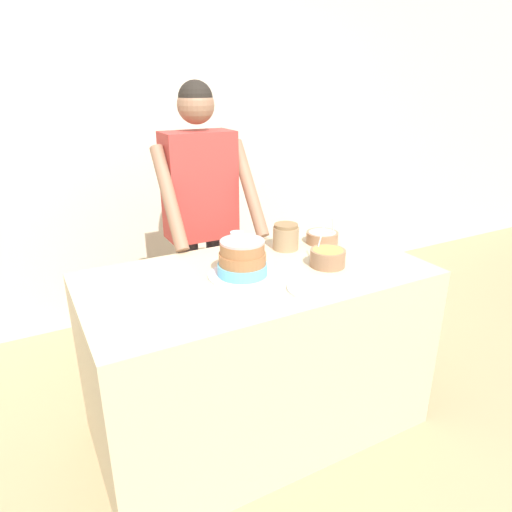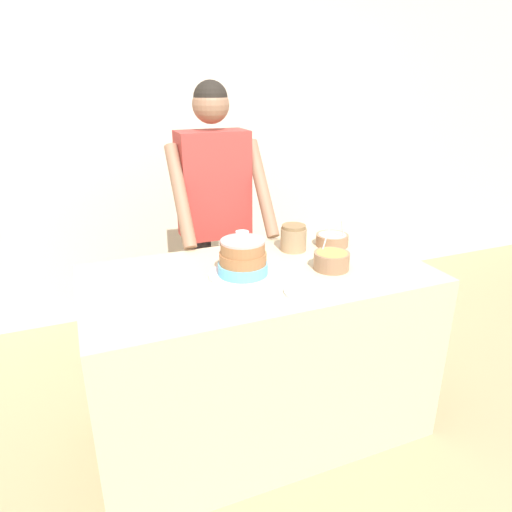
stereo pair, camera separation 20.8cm
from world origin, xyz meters
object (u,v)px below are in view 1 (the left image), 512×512
(cake, at_px, (242,260))
(frosting_bowl_olive, at_px, (328,257))
(ceramic_plate, at_px, (316,288))
(drinking_glass, at_px, (237,245))
(frosting_bowl_pink, at_px, (322,237))
(stoneware_jar, at_px, (286,237))
(person_baker, at_px, (201,203))

(cake, xyz_separation_m, frosting_bowl_olive, (0.42, -0.09, -0.03))
(ceramic_plate, bearing_deg, cake, 127.21)
(drinking_glass, height_order, ceramic_plate, drinking_glass)
(drinking_glass, bearing_deg, frosting_bowl_pink, -2.22)
(cake, relative_size, stoneware_jar, 2.30)
(cake, height_order, frosting_bowl_pink, cake)
(frosting_bowl_olive, xyz_separation_m, stoneware_jar, (-0.05, 0.30, 0.02))
(person_baker, relative_size, frosting_bowl_pink, 9.86)
(cake, bearing_deg, frosting_bowl_pink, 18.62)
(person_baker, relative_size, stoneware_jar, 12.49)
(person_baker, bearing_deg, frosting_bowl_pink, -47.77)
(person_baker, xyz_separation_m, frosting_bowl_olive, (0.32, -0.84, -0.12))
(frosting_bowl_pink, height_order, drinking_glass, frosting_bowl_pink)
(stoneware_jar, bearing_deg, frosting_bowl_pink, -3.57)
(cake, bearing_deg, drinking_glass, 69.39)
(cake, height_order, frosting_bowl_olive, frosting_bowl_olive)
(frosting_bowl_olive, bearing_deg, cake, 168.55)
(cake, height_order, ceramic_plate, cake)
(person_baker, relative_size, ceramic_plate, 6.92)
(person_baker, bearing_deg, frosting_bowl_olive, -69.01)
(frosting_bowl_olive, distance_m, stoneware_jar, 0.31)
(cake, xyz_separation_m, drinking_glass, (0.08, 0.22, -0.01))
(person_baker, distance_m, ceramic_plate, 1.06)
(frosting_bowl_olive, relative_size, stoneware_jar, 1.34)
(person_baker, distance_m, cake, 0.77)
(drinking_glass, relative_size, stoneware_jar, 0.99)
(person_baker, height_order, drinking_glass, person_baker)
(frosting_bowl_pink, bearing_deg, drinking_glass, 177.78)
(ceramic_plate, relative_size, stoneware_jar, 1.81)
(drinking_glass, distance_m, stoneware_jar, 0.29)
(frosting_bowl_olive, relative_size, ceramic_plate, 0.74)
(person_baker, xyz_separation_m, stoneware_jar, (0.27, -0.54, -0.09))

